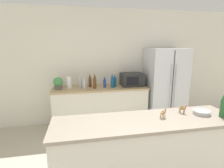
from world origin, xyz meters
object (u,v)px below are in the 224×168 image
at_px(potted_plant, 58,83).
at_px(back_bottle_3, 80,82).
at_px(camel_figurine_second, 182,108).
at_px(camel_figurine, 163,113).
at_px(back_bottle_1, 95,81).
at_px(microwave, 132,79).
at_px(back_bottle_5, 105,82).
at_px(back_bottle_0, 84,83).
at_px(fruit_bowl, 202,112).
at_px(back_bottle_2, 115,81).
at_px(paper_towel_roll, 69,83).
at_px(back_bottle_4, 112,81).
at_px(back_bottle_6, 90,80).
at_px(refrigerator, 164,87).

relative_size(potted_plant, back_bottle_3, 0.87).
bearing_deg(camel_figurine_second, camel_figurine, -163.15).
bearing_deg(back_bottle_1, microwave, 7.45).
distance_m(potted_plant, back_bottle_5, 0.95).
relative_size(back_bottle_0, back_bottle_3, 0.90).
xyz_separation_m(back_bottle_0, camel_figurine_second, (1.13, -1.71, 0.00)).
bearing_deg(back_bottle_0, back_bottle_5, 6.99).
bearing_deg(back_bottle_1, fruit_bowl, -57.51).
xyz_separation_m(back_bottle_2, camel_figurine_second, (0.48, -1.78, -0.00)).
bearing_deg(paper_towel_roll, microwave, -0.55).
relative_size(paper_towel_roll, camel_figurine_second, 2.06).
height_order(microwave, back_bottle_4, back_bottle_4).
relative_size(back_bottle_0, camel_figurine, 2.28).
distance_m(back_bottle_2, fruit_bowl, 1.97).
distance_m(back_bottle_6, fruit_bowl, 2.29).
bearing_deg(back_bottle_4, refrigerator, 1.39).
xyz_separation_m(paper_towel_roll, microwave, (1.36, -0.01, 0.02)).
distance_m(back_bottle_4, fruit_bowl, 1.93).
distance_m(back_bottle_1, fruit_bowl, 2.11).
relative_size(paper_towel_roll, back_bottle_6, 0.82).
xyz_separation_m(refrigerator, back_bottle_5, (-1.36, 0.02, 0.16)).
xyz_separation_m(potted_plant, back_bottle_1, (0.74, -0.07, 0.03)).
relative_size(paper_towel_roll, fruit_bowl, 1.18).
xyz_separation_m(potted_plant, back_bottle_6, (0.65, 0.09, 0.01)).
distance_m(fruit_bowl, camel_figurine_second, 0.23).
bearing_deg(microwave, back_bottle_4, -166.97).
bearing_deg(back_bottle_6, back_bottle_1, -61.96).
distance_m(potted_plant, back_bottle_6, 0.66).
distance_m(potted_plant, camel_figurine_second, 2.43).
bearing_deg(back_bottle_2, camel_figurine, -84.60).
height_order(back_bottle_0, back_bottle_5, back_bottle_0).
bearing_deg(back_bottle_2, camel_figurine_second, -74.96).
bearing_deg(back_bottle_6, paper_towel_roll, -175.07).
relative_size(back_bottle_4, fruit_bowl, 1.54).
relative_size(back_bottle_2, back_bottle_6, 0.95).
xyz_separation_m(potted_plant, back_bottle_0, (0.52, -0.07, -0.01)).
relative_size(paper_towel_roll, back_bottle_3, 0.84).
xyz_separation_m(microwave, camel_figurine_second, (0.08, -1.82, -0.01)).
bearing_deg(back_bottle_2, back_bottle_4, -134.47).
bearing_deg(back_bottle_6, potted_plant, -172.53).
relative_size(back_bottle_6, camel_figurine, 2.57).
xyz_separation_m(refrigerator, paper_towel_roll, (-2.11, 0.09, 0.16)).
distance_m(potted_plant, back_bottle_1, 0.74).
bearing_deg(back_bottle_1, camel_figurine, -71.20).
distance_m(microwave, back_bottle_5, 0.62).
height_order(paper_towel_roll, back_bottle_0, back_bottle_0).
distance_m(back_bottle_0, back_bottle_5, 0.44).
bearing_deg(microwave, back_bottle_6, 176.82).
bearing_deg(back_bottle_2, potted_plant, 179.68).
bearing_deg(potted_plant, back_bottle_0, -8.15).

